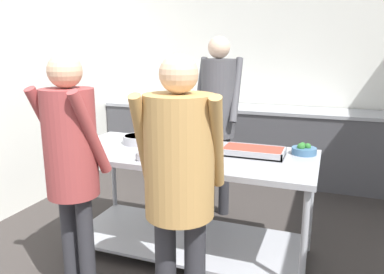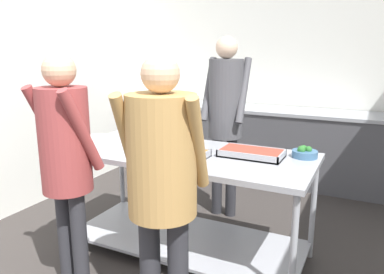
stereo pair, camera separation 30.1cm
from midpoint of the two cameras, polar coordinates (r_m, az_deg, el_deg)
wall_rear at (r=5.21m, az=14.99°, el=9.06°), size 4.27×0.06×2.65m
wall_left at (r=4.35m, az=-20.26°, el=7.96°), size 0.06×4.34×2.65m
back_counter at (r=4.99m, az=13.56°, el=-1.05°), size 4.11×0.65×0.93m
serving_counter at (r=3.03m, az=2.02°, el=-7.49°), size 1.98×0.88×0.87m
plate_stack at (r=3.34m, az=-11.50°, el=-0.29°), size 0.22×0.22×0.05m
sauce_pan at (r=3.26m, az=-5.07°, el=-0.15°), size 0.40×0.26×0.07m
serving_tray_roast at (r=2.77m, az=0.10°, el=-2.75°), size 0.49×0.34×0.05m
serving_tray_vegetables at (r=2.88m, az=12.03°, el=-2.47°), size 0.47×0.26×0.05m
broccoli_bowl at (r=2.96m, az=19.61°, el=-2.36°), size 0.19×0.19×0.09m
guest_serving_left at (r=2.09m, az=-0.47°, el=-5.16°), size 0.53×0.40×1.64m
guest_serving_right at (r=2.53m, az=-15.56°, el=-2.01°), size 0.46×0.36×1.64m
cook_behind_counter at (r=3.66m, az=7.48°, el=4.53°), size 0.44×0.36×1.78m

